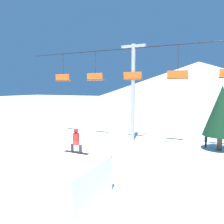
{
  "coord_description": "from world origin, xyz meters",
  "views": [
    {
      "loc": [
        6.45,
        -8.43,
        5.2
      ],
      "look_at": [
        0.47,
        4.08,
        3.64
      ],
      "focal_mm": 35.0,
      "sensor_mm": 36.0,
      "label": 1
    }
  ],
  "objects_px": {
    "snow_ramp": "(68,181)",
    "snowboarder": "(76,141)",
    "pine_tree_near": "(221,111)",
    "distant_skier": "(206,140)"
  },
  "relations": [
    {
      "from": "snowboarder",
      "to": "pine_tree_near",
      "type": "height_order",
      "value": "pine_tree_near"
    },
    {
      "from": "pine_tree_near",
      "to": "distant_skier",
      "type": "relative_size",
      "value": 4.4
    },
    {
      "from": "pine_tree_near",
      "to": "snowboarder",
      "type": "bearing_deg",
      "value": -122.42
    },
    {
      "from": "pine_tree_near",
      "to": "distant_skier",
      "type": "height_order",
      "value": "pine_tree_near"
    },
    {
      "from": "snow_ramp",
      "to": "snowboarder",
      "type": "bearing_deg",
      "value": 108.26
    },
    {
      "from": "snowboarder",
      "to": "pine_tree_near",
      "type": "bearing_deg",
      "value": 57.58
    },
    {
      "from": "snow_ramp",
      "to": "pine_tree_near",
      "type": "xyz_separation_m",
      "value": [
        6.42,
        12.04,
        2.39
      ]
    },
    {
      "from": "snow_ramp",
      "to": "pine_tree_near",
      "type": "bearing_deg",
      "value": 61.95
    },
    {
      "from": "snow_ramp",
      "to": "pine_tree_near",
      "type": "height_order",
      "value": "pine_tree_near"
    },
    {
      "from": "snow_ramp",
      "to": "snowboarder",
      "type": "xyz_separation_m",
      "value": [
        -0.42,
        1.27,
        1.54
      ]
    }
  ]
}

